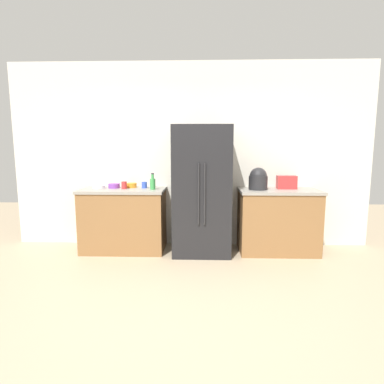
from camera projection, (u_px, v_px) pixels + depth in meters
ground_plane at (183, 304)px, 2.99m from camera, size 11.01×11.01×0.00m
kitchen_back_panel at (191, 156)px, 4.75m from camera, size 5.51×0.10×2.79m
counter_left at (124, 219)px, 4.54m from camera, size 1.22×0.65×0.92m
counter_right at (278, 221)px, 4.47m from camera, size 1.14×0.65×0.92m
refrigerator at (202, 190)px, 4.39m from camera, size 0.81×0.73×1.82m
toaster at (287, 182)px, 4.46m from camera, size 0.27×0.14×0.19m
rice_cooker at (258, 179)px, 4.37m from camera, size 0.26×0.26×0.32m
bottle_a at (153, 183)px, 4.39m from camera, size 0.08×0.08×0.24m
cup_a at (124, 185)px, 4.46m from camera, size 0.08×0.08×0.11m
cup_b at (144, 185)px, 4.55m from camera, size 0.08×0.08×0.09m
bowl_a at (131, 185)px, 4.62m from camera, size 0.16×0.16×0.07m
bowl_b at (99, 187)px, 4.53m from camera, size 0.18×0.18×0.05m
bowl_c at (114, 186)px, 4.56m from camera, size 0.17×0.17×0.07m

